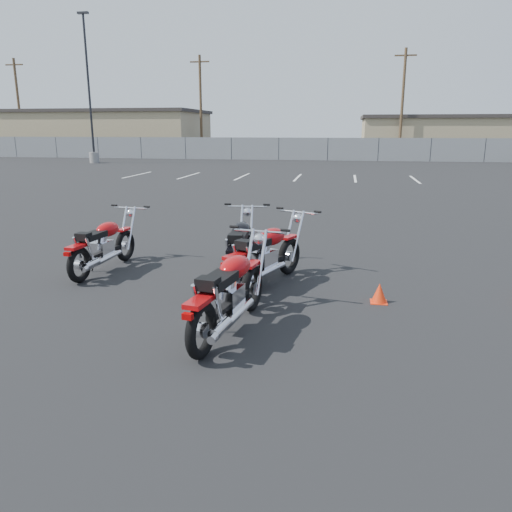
% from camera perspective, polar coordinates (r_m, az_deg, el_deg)
% --- Properties ---
extents(ground, '(120.00, 120.00, 0.00)m').
position_cam_1_polar(ground, '(7.25, -2.40, -6.08)').
color(ground, black).
rests_on(ground, ground).
extents(motorcycle_front_red, '(0.84, 2.18, 1.06)m').
position_cam_1_polar(motorcycle_front_red, '(9.43, -17.04, 1.20)').
color(motorcycle_front_red, black).
rests_on(motorcycle_front_red, ground).
extents(motorcycle_second_black, '(0.89, 2.30, 1.12)m').
position_cam_1_polar(motorcycle_second_black, '(8.75, -1.75, 1.02)').
color(motorcycle_second_black, black).
rests_on(motorcycle_second_black, ground).
extents(motorcycle_third_red, '(1.36, 2.27, 1.14)m').
position_cam_1_polar(motorcycle_third_red, '(8.16, 1.09, 0.10)').
color(motorcycle_third_red, black).
rests_on(motorcycle_third_red, ground).
extents(motorcycle_rear_red, '(0.94, 2.36, 1.16)m').
position_cam_1_polar(motorcycle_rear_red, '(6.30, -3.00, -4.20)').
color(motorcycle_rear_red, black).
rests_on(motorcycle_rear_red, ground).
extents(training_cone_near, '(0.25, 0.25, 0.30)m').
position_cam_1_polar(training_cone_near, '(7.69, 13.91, -4.12)').
color(training_cone_near, '#FF330D').
rests_on(training_cone_near, ground).
extents(light_pole_west, '(0.80, 0.70, 10.48)m').
position_cam_1_polar(light_pole_west, '(40.04, -18.26, 13.99)').
color(light_pole_west, gray).
rests_on(light_pole_west, ground).
extents(chainlink_fence, '(80.06, 0.06, 1.80)m').
position_cam_1_polar(chainlink_fence, '(41.69, 8.20, 12.00)').
color(chainlink_fence, slate).
rests_on(chainlink_fence, ground).
extents(tan_building_west, '(18.40, 10.40, 4.30)m').
position_cam_1_polar(tan_building_west, '(54.00, -16.17, 13.44)').
color(tan_building_west, tan).
rests_on(tan_building_west, ground).
extents(tan_building_east, '(14.40, 9.40, 3.70)m').
position_cam_1_polar(tan_building_east, '(51.34, 20.13, 12.79)').
color(tan_building_east, tan).
rests_on(tan_building_east, ground).
extents(utility_pole_a, '(1.80, 0.24, 9.00)m').
position_cam_1_polar(utility_pole_a, '(55.48, -25.49, 15.27)').
color(utility_pole_a, '#473421').
rests_on(utility_pole_a, ground).
extents(utility_pole_b, '(1.80, 0.24, 9.00)m').
position_cam_1_polar(utility_pole_b, '(48.59, -6.33, 16.84)').
color(utility_pole_b, '#473421').
rests_on(utility_pole_b, ground).
extents(utility_pole_c, '(1.80, 0.24, 9.00)m').
position_cam_1_polar(utility_pole_c, '(45.90, 16.39, 16.52)').
color(utility_pole_c, '#473421').
rests_on(utility_pole_c, ground).
extents(parking_line_stripes, '(15.12, 4.00, 0.01)m').
position_cam_1_polar(parking_line_stripes, '(27.04, 1.57, 9.01)').
color(parking_line_stripes, silver).
rests_on(parking_line_stripes, ground).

